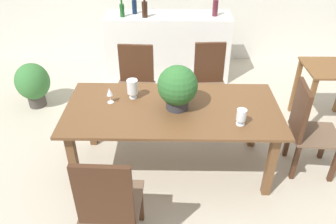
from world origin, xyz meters
The scene contains 17 objects.
ground_plane centered at (0.00, 0.00, 0.00)m, with size 7.04×7.04×0.00m, color #BCB29E.
dining_table centered at (0.00, -0.26, 0.65)m, with size 2.07×0.98×0.75m.
chair_near_left centered at (-0.47, -1.27, 0.55)m, with size 0.46×0.48×1.01m.
chair_far_right centered at (0.46, 0.73, 0.53)m, with size 0.43×0.44×0.98m.
chair_foot_end centered at (1.34, -0.25, 0.54)m, with size 0.49×0.47×0.98m.
chair_far_left centered at (-0.46, 0.73, 0.53)m, with size 0.49×0.44×0.95m.
flower_centerpiece centered at (0.05, -0.26, 0.98)m, with size 0.38×0.38×0.43m.
crystal_vase_left centered at (0.61, -0.53, 0.84)m, with size 0.09×0.09×0.16m.
crystal_vase_center_near centered at (-0.40, -0.08, 0.87)m, with size 0.11×0.11×0.20m.
wine_glass centered at (-0.61, -0.17, 0.86)m, with size 0.06×0.06×0.16m.
kitchen_counter centered at (-0.08, 1.87, 0.49)m, with size 1.85×0.54×0.99m, color silver.
wine_bottle_green centered at (-0.40, 1.76, 1.10)m, with size 0.08×0.08×0.27m.
wine_bottle_amber centered at (0.60, 1.83, 1.10)m, with size 0.08×0.08×0.30m.
wine_bottle_tall centered at (-0.73, 1.77, 1.08)m, with size 0.07×0.07×0.25m.
wine_bottle_clear centered at (-0.56, 1.92, 1.09)m, with size 0.07×0.07×0.27m.
side_table centered at (1.90, 0.60, 0.60)m, with size 0.68×0.59×0.78m.
potted_plant_floor centered at (-1.87, 0.94, 0.35)m, with size 0.45×0.45×0.62m.
Camera 1 is at (0.00, -2.98, 2.49)m, focal length 35.89 mm.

